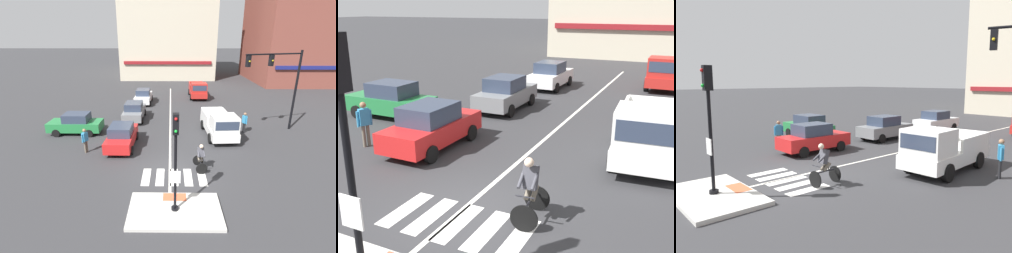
{
  "view_description": "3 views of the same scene",
  "coord_description": "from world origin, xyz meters",
  "views": [
    {
      "loc": [
        -0.21,
        -12.61,
        7.34
      ],
      "look_at": [
        -0.39,
        4.92,
        0.97
      ],
      "focal_mm": 26.74,
      "sensor_mm": 36.0,
      "label": 1
    },
    {
      "loc": [
        4.5,
        -7.43,
        4.89
      ],
      "look_at": [
        -1.18,
        4.53,
        0.8
      ],
      "focal_mm": 41.64,
      "sensor_mm": 36.0,
      "label": 2
    },
    {
      "loc": [
        11.11,
        -7.28,
        4.05
      ],
      "look_at": [
        -0.18,
        2.73,
        1.9
      ],
      "focal_mm": 34.48,
      "sensor_mm": 36.0,
      "label": 3
    }
  ],
  "objects": [
    {
      "name": "cyclist",
      "position": [
        1.51,
        0.2,
        0.87
      ],
      "size": [
        0.75,
        1.14,
        1.68
      ],
      "color": "black",
      "rests_on": "ground"
    },
    {
      "name": "crosswalk_stripe_b",
      "position": [
        -0.77,
        -0.59,
        0.0
      ],
      "size": [
        0.44,
        1.8,
        0.01
      ],
      "primitive_type": "cube",
      "color": "silver",
      "rests_on": "ground"
    },
    {
      "name": "crosswalk_stripe_d",
      "position": [
        0.77,
        -0.59,
        0.0
      ],
      "size": [
        0.44,
        1.8,
        0.01
      ],
      "primitive_type": "cube",
      "color": "silver",
      "rests_on": "ground"
    },
    {
      "name": "signal_pole",
      "position": [
        0.0,
        -3.51,
        2.81
      ],
      "size": [
        0.44,
        0.38,
        4.41
      ],
      "color": "black",
      "rests_on": "traffic_island"
    },
    {
      "name": "pickup_truck_red_eastbound_distant",
      "position": [
        3.16,
        18.09,
        0.98
      ],
      "size": [
        2.08,
        5.11,
        2.08
      ],
      "color": "red",
      "rests_on": "ground"
    },
    {
      "name": "crosswalk_stripe_c",
      "position": [
        0.0,
        -0.59,
        0.0
      ],
      "size": [
        0.44,
        1.8,
        0.01
      ],
      "primitive_type": "cube",
      "color": "silver",
      "rests_on": "ground"
    },
    {
      "name": "pickup_truck_white_eastbound_mid",
      "position": [
        3.52,
        5.22,
        0.98
      ],
      "size": [
        2.28,
        5.2,
        2.08
      ],
      "color": "white",
      "rests_on": "ground"
    },
    {
      "name": "crosswalk_stripe_e",
      "position": [
        1.54,
        -0.59,
        0.0
      ],
      "size": [
        0.44,
        1.8,
        0.01
      ],
      "primitive_type": "cube",
      "color": "silver",
      "rests_on": "ground"
    },
    {
      "name": "pedestrian_at_curb_left",
      "position": [
        -5.82,
        2.48,
        0.98
      ],
      "size": [
        0.36,
        0.5,
        1.67
      ],
      "color": "#6B6051",
      "rests_on": "ground"
    },
    {
      "name": "ground_plane",
      "position": [
        0.0,
        0.0,
        0.0
      ],
      "size": [
        300.0,
        300.0,
        0.0
      ],
      "primitive_type": "plane",
      "color": "#333335"
    },
    {
      "name": "car_green_cross_left",
      "position": [
        -7.69,
        5.98,
        0.81
      ],
      "size": [
        4.1,
        1.85,
        1.64
      ],
      "color": "#237A3D",
      "rests_on": "ground"
    },
    {
      "name": "car_grey_westbound_far",
      "position": [
        -3.57,
        9.54,
        0.81
      ],
      "size": [
        1.85,
        4.1,
        1.64
      ],
      "color": "slate",
      "rests_on": "ground"
    },
    {
      "name": "car_white_westbound_distant",
      "position": [
        -3.33,
        15.53,
        0.81
      ],
      "size": [
        1.88,
        4.12,
        1.64
      ],
      "color": "white",
      "rests_on": "ground"
    },
    {
      "name": "lane_centre_line",
      "position": [
        -0.23,
        10.0,
        0.0
      ],
      "size": [
        0.14,
        28.0,
        0.01
      ],
      "primitive_type": "cube",
      "color": "silver",
      "rests_on": "ground"
    },
    {
      "name": "crosswalk_stripe_a",
      "position": [
        -1.54,
        -0.59,
        0.0
      ],
      "size": [
        0.44,
        1.8,
        0.01
      ],
      "primitive_type": "cube",
      "color": "silver",
      "rests_on": "ground"
    },
    {
      "name": "car_red_westbound_near",
      "position": [
        -3.58,
        3.42,
        0.81
      ],
      "size": [
        1.88,
        4.12,
        1.64
      ],
      "color": "red",
      "rests_on": "ground"
    }
  ]
}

